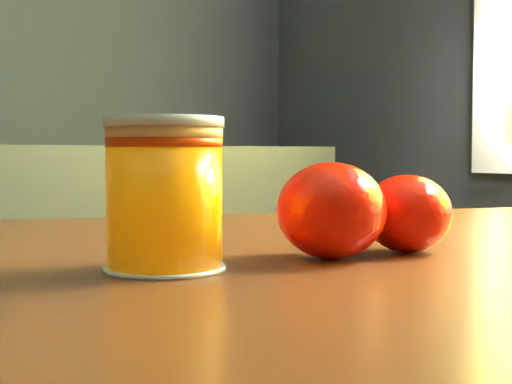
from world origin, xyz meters
TOP-DOWN VIEW (x-y plane):
  - juice_glass at (0.70, 0.05)m, footprint 0.08×0.08m
  - orange_front at (0.82, 0.05)m, footprint 0.10×0.10m
  - orange_back at (0.89, 0.05)m, footprint 0.07×0.07m

SIDE VIEW (x-z plane):
  - orange_back at x=0.89m, z-range 0.81..0.87m
  - orange_front at x=0.82m, z-range 0.81..0.87m
  - juice_glass at x=0.70m, z-range 0.81..0.90m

